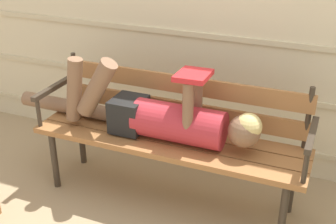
{
  "coord_description": "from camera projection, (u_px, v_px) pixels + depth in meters",
  "views": [
    {
      "loc": [
        0.92,
        -2.14,
        1.79
      ],
      "look_at": [
        0.0,
        0.06,
        0.63
      ],
      "focal_mm": 47.21,
      "sensor_mm": 36.0,
      "label": 1
    }
  ],
  "objects": [
    {
      "name": "ground_plane",
      "position": [
        164.0,
        203.0,
        2.87
      ],
      "size": [
        12.0,
        12.0,
        0.0
      ],
      "primitive_type": "plane",
      "color": "tan"
    },
    {
      "name": "house_siding",
      "position": [
        205.0,
        7.0,
        2.97
      ],
      "size": [
        4.44,
        0.08,
        2.27
      ],
      "color": "beige",
      "rests_on": "ground"
    },
    {
      "name": "park_bench",
      "position": [
        172.0,
        128.0,
        2.77
      ],
      "size": [
        1.72,
        0.44,
        0.84
      ],
      "color": "#9E6638",
      "rests_on": "ground"
    },
    {
      "name": "reclining_person",
      "position": [
        158.0,
        115.0,
        2.69
      ],
      "size": [
        1.69,
        0.26,
        0.49
      ],
      "color": "#B72D38"
    }
  ]
}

